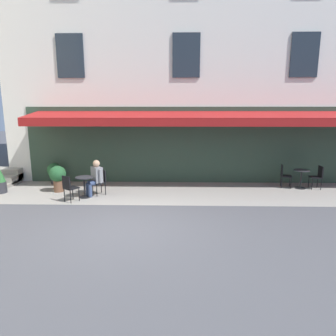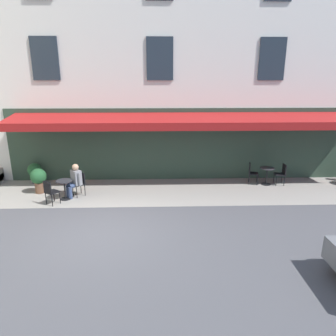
{
  "view_description": "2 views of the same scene",
  "coord_description": "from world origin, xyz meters",
  "px_view_note": "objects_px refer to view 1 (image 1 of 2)",
  "views": [
    {
      "loc": [
        -1.24,
        7.27,
        3.07
      ],
      "look_at": [
        -0.98,
        -3.27,
        0.96
      ],
      "focal_mm": 31.1,
      "sensor_mm": 36.0,
      "label": 1
    },
    {
      "loc": [
        -1.6,
        8.1,
        4.35
      ],
      "look_at": [
        -1.93,
        -2.6,
        1.21
      ],
      "focal_mm": 32.04,
      "sensor_mm": 36.0,
      "label": 2
    }
  ],
  "objects_px": {
    "cafe_chair_black_corner_right": "(69,186)",
    "cafe_chair_black_back_row": "(318,175)",
    "cafe_table_streetside": "(301,176)",
    "cafe_chair_black_facing_street": "(284,174)",
    "cafe_table_near_entrance": "(84,184)",
    "seated_companion_in_grey": "(95,177)",
    "potted_plant_by_steps": "(55,171)",
    "cafe_chair_black_corner_left": "(101,180)",
    "potted_plant_entrance_left": "(58,176)"
  },
  "relations": [
    {
      "from": "cafe_chair_black_corner_right",
      "to": "cafe_chair_black_back_row",
      "type": "distance_m",
      "value": 9.38
    },
    {
      "from": "cafe_table_streetside",
      "to": "cafe_chair_black_facing_street",
      "type": "height_order",
      "value": "cafe_chair_black_facing_street"
    },
    {
      "from": "cafe_table_near_entrance",
      "to": "seated_companion_in_grey",
      "type": "xyz_separation_m",
      "value": [
        -0.32,
        -0.27,
        0.21
      ]
    },
    {
      "from": "cafe_table_streetside",
      "to": "potted_plant_by_steps",
      "type": "relative_size",
      "value": 0.83
    },
    {
      "from": "cafe_chair_black_corner_left",
      "to": "cafe_table_streetside",
      "type": "bearing_deg",
      "value": -172.56
    },
    {
      "from": "seated_companion_in_grey",
      "to": "cafe_chair_black_back_row",
      "type": "bearing_deg",
      "value": -172.54
    },
    {
      "from": "cafe_chair_black_back_row",
      "to": "seated_companion_in_grey",
      "type": "bearing_deg",
      "value": 7.46
    },
    {
      "from": "cafe_chair_black_back_row",
      "to": "cafe_chair_black_facing_street",
      "type": "distance_m",
      "value": 1.26
    },
    {
      "from": "cafe_chair_black_corner_left",
      "to": "cafe_table_streetside",
      "type": "relative_size",
      "value": 1.21
    },
    {
      "from": "cafe_table_near_entrance",
      "to": "cafe_table_streetside",
      "type": "relative_size",
      "value": 1.0
    },
    {
      "from": "cafe_chair_black_back_row",
      "to": "potted_plant_entrance_left",
      "type": "height_order",
      "value": "potted_plant_entrance_left"
    },
    {
      "from": "cafe_table_streetside",
      "to": "cafe_chair_black_back_row",
      "type": "bearing_deg",
      "value": 177.28
    },
    {
      "from": "cafe_table_streetside",
      "to": "cafe_chair_black_back_row",
      "type": "relative_size",
      "value": 0.82
    },
    {
      "from": "cafe_table_streetside",
      "to": "potted_plant_by_steps",
      "type": "bearing_deg",
      "value": -2.83
    },
    {
      "from": "cafe_table_near_entrance",
      "to": "potted_plant_by_steps",
      "type": "relative_size",
      "value": 0.83
    },
    {
      "from": "cafe_chair_black_corner_left",
      "to": "potted_plant_entrance_left",
      "type": "bearing_deg",
      "value": -10.19
    },
    {
      "from": "cafe_table_near_entrance",
      "to": "cafe_table_streetside",
      "type": "distance_m",
      "value": 8.32
    },
    {
      "from": "cafe_chair_black_corner_left",
      "to": "cafe_table_streetside",
      "type": "distance_m",
      "value": 7.78
    },
    {
      "from": "seated_companion_in_grey",
      "to": "potted_plant_entrance_left",
      "type": "bearing_deg",
      "value": -16.06
    },
    {
      "from": "cafe_chair_black_corner_right",
      "to": "seated_companion_in_grey",
      "type": "relative_size",
      "value": 0.7
    },
    {
      "from": "cafe_table_near_entrance",
      "to": "potted_plant_entrance_left",
      "type": "height_order",
      "value": "potted_plant_entrance_left"
    },
    {
      "from": "cafe_table_streetside",
      "to": "cafe_chair_black_facing_street",
      "type": "bearing_deg",
      "value": -13.7
    },
    {
      "from": "cafe_chair_black_corner_left",
      "to": "potted_plant_by_steps",
      "type": "distance_m",
      "value": 2.78
    },
    {
      "from": "cafe_chair_black_back_row",
      "to": "potted_plant_by_steps",
      "type": "xyz_separation_m",
      "value": [
        10.68,
        -0.53,
        -0.01
      ]
    },
    {
      "from": "cafe_table_near_entrance",
      "to": "potted_plant_by_steps",
      "type": "distance_m",
      "value": 2.66
    },
    {
      "from": "cafe_chair_black_back_row",
      "to": "potted_plant_by_steps",
      "type": "bearing_deg",
      "value": -2.82
    },
    {
      "from": "cafe_chair_black_corner_left",
      "to": "cafe_chair_black_back_row",
      "type": "distance_m",
      "value": 8.41
    },
    {
      "from": "cafe_table_streetside",
      "to": "potted_plant_entrance_left",
      "type": "bearing_deg",
      "value": 4.24
    },
    {
      "from": "cafe_chair_black_back_row",
      "to": "seated_companion_in_grey",
      "type": "height_order",
      "value": "seated_companion_in_grey"
    },
    {
      "from": "cafe_chair_black_corner_right",
      "to": "cafe_chair_black_corner_left",
      "type": "xyz_separation_m",
      "value": [
        -0.84,
        -0.93,
        0.0
      ]
    },
    {
      "from": "cafe_table_near_entrance",
      "to": "cafe_chair_black_corner_left",
      "type": "relative_size",
      "value": 0.82
    },
    {
      "from": "cafe_table_streetside",
      "to": "cafe_chair_black_back_row",
      "type": "xyz_separation_m",
      "value": [
        -0.63,
        0.03,
        0.06
      ]
    },
    {
      "from": "cafe_chair_black_corner_right",
      "to": "potted_plant_by_steps",
      "type": "xyz_separation_m",
      "value": [
        1.49,
        -2.43,
        -0.01
      ]
    },
    {
      "from": "cafe_chair_black_corner_left",
      "to": "potted_plant_by_steps",
      "type": "xyz_separation_m",
      "value": [
        2.33,
        -1.5,
        -0.01
      ]
    },
    {
      "from": "cafe_table_near_entrance",
      "to": "seated_companion_in_grey",
      "type": "height_order",
      "value": "seated_companion_in_grey"
    },
    {
      "from": "cafe_chair_black_corner_left",
      "to": "cafe_chair_black_back_row",
      "type": "relative_size",
      "value": 1.0
    },
    {
      "from": "cafe_chair_black_corner_left",
      "to": "cafe_chair_black_facing_street",
      "type": "relative_size",
      "value": 1.0
    },
    {
      "from": "cafe_table_near_entrance",
      "to": "cafe_chair_black_corner_left",
      "type": "bearing_deg",
      "value": -140.17
    },
    {
      "from": "cafe_table_streetside",
      "to": "cafe_chair_black_facing_street",
      "type": "distance_m",
      "value": 0.63
    },
    {
      "from": "cafe_chair_black_facing_street",
      "to": "seated_companion_in_grey",
      "type": "height_order",
      "value": "seated_companion_in_grey"
    },
    {
      "from": "cafe_table_near_entrance",
      "to": "potted_plant_by_steps",
      "type": "height_order",
      "value": "potted_plant_by_steps"
    },
    {
      "from": "cafe_table_streetside",
      "to": "potted_plant_entrance_left",
      "type": "distance_m",
      "value": 9.46
    },
    {
      "from": "potted_plant_entrance_left",
      "to": "potted_plant_by_steps",
      "type": "xyz_separation_m",
      "value": [
        0.62,
        -1.2,
        -0.07
      ]
    },
    {
      "from": "cafe_chair_black_corner_left",
      "to": "seated_companion_in_grey",
      "type": "height_order",
      "value": "seated_companion_in_grey"
    },
    {
      "from": "potted_plant_entrance_left",
      "to": "cafe_table_streetside",
      "type": "bearing_deg",
      "value": -175.76
    },
    {
      "from": "cafe_chair_black_facing_street",
      "to": "cafe_chair_black_corner_left",
      "type": "bearing_deg",
      "value": 9.25
    },
    {
      "from": "potted_plant_by_steps",
      "to": "cafe_chair_black_corner_left",
      "type": "bearing_deg",
      "value": 147.19
    },
    {
      "from": "cafe_chair_black_corner_right",
      "to": "cafe_chair_black_back_row",
      "type": "relative_size",
      "value": 1.0
    },
    {
      "from": "cafe_table_near_entrance",
      "to": "cafe_chair_black_facing_street",
      "type": "relative_size",
      "value": 0.82
    },
    {
      "from": "cafe_chair_black_corner_right",
      "to": "potted_plant_entrance_left",
      "type": "height_order",
      "value": "potted_plant_entrance_left"
    }
  ]
}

